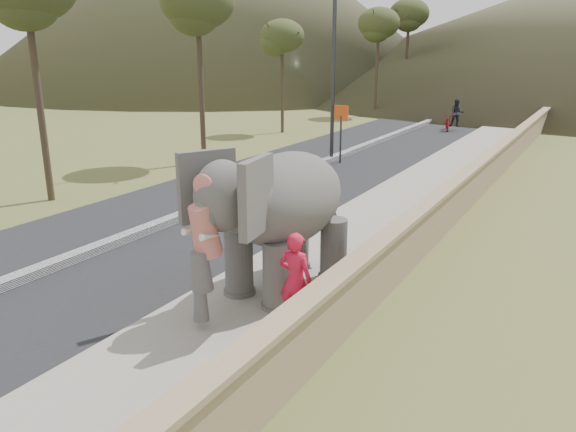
% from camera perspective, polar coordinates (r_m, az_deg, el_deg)
% --- Properties ---
extents(road, '(7.00, 120.00, 0.03)m').
position_cam_1_polar(road, '(17.78, -6.02, 1.51)').
color(road, black).
rests_on(road, ground).
extents(median, '(0.35, 120.00, 0.22)m').
position_cam_1_polar(median, '(17.76, -6.03, 1.80)').
color(median, black).
rests_on(median, ground).
extents(walkway, '(3.00, 120.00, 0.15)m').
position_cam_1_polar(walkway, '(15.48, 9.20, -0.71)').
color(walkway, '#9E9687').
rests_on(walkway, ground).
extents(parapet, '(0.30, 120.00, 1.10)m').
position_cam_1_polar(parapet, '(14.88, 15.22, 0.11)').
color(parapet, tan).
rests_on(parapet, ground).
extents(lamppost, '(1.76, 0.36, 8.00)m').
position_cam_1_polar(lamppost, '(23.50, 5.41, 17.20)').
color(lamppost, '#313236').
rests_on(lamppost, ground).
extents(signboard, '(0.60, 0.08, 2.40)m').
position_cam_1_polar(signboard, '(23.43, 5.41, 9.27)').
color(signboard, '#2D2D33').
rests_on(signboard, ground).
extents(elephant_and_man, '(2.55, 4.12, 2.79)m').
position_cam_1_polar(elephant_and_man, '(10.68, -0.02, -0.28)').
color(elephant_and_man, '#615E58').
rests_on(elephant_and_man, ground).
extents(motorcyclist, '(1.53, 1.99, 1.84)m').
position_cam_1_polar(motorcyclist, '(34.28, 16.25, 9.47)').
color(motorcyclist, maroon).
rests_on(motorcyclist, ground).
extents(trees, '(48.32, 41.21, 8.92)m').
position_cam_1_polar(trees, '(33.65, 26.52, 13.51)').
color(trees, '#473828').
rests_on(trees, ground).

